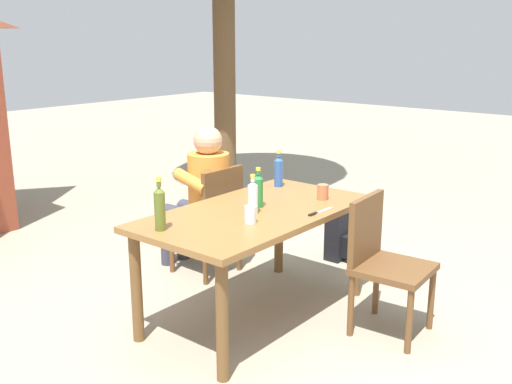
{
  "coord_description": "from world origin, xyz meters",
  "views": [
    {
      "loc": [
        -2.87,
        -2.33,
        1.83
      ],
      "look_at": [
        0.0,
        0.0,
        0.87
      ],
      "focal_mm": 41.77,
      "sensor_mm": 36.0,
      "label": 1
    }
  ],
  "objects": [
    {
      "name": "table_knife",
      "position": [
        0.2,
        -0.35,
        0.75
      ],
      "size": [
        0.24,
        0.03,
        0.01
      ],
      "color": "silver",
      "rests_on": "dining_table"
    },
    {
      "name": "bottle_clear",
      "position": [
        -0.08,
        -0.04,
        0.85
      ],
      "size": [
        0.06,
        0.06,
        0.25
      ],
      "color": "white",
      "rests_on": "dining_table"
    },
    {
      "name": "dining_table",
      "position": [
        0.0,
        0.0,
        0.65
      ],
      "size": [
        1.6,
        0.87,
        0.75
      ],
      "color": "olive",
      "rests_on": "ground_plane"
    },
    {
      "name": "backpack_by_near_side",
      "position": [
        1.31,
        0.12,
        0.2
      ],
      "size": [
        0.29,
        0.2,
        0.42
      ],
      "color": "black",
      "rests_on": "ground_plane"
    },
    {
      "name": "bottle_olive",
      "position": [
        -0.67,
        0.17,
        0.88
      ],
      "size": [
        0.06,
        0.06,
        0.32
      ],
      "color": "#566623",
      "rests_on": "dining_table"
    },
    {
      "name": "cup_terracotta",
      "position": [
        0.49,
        -0.19,
        0.8
      ],
      "size": [
        0.08,
        0.08,
        0.1
      ],
      "primitive_type": "cylinder",
      "color": "#BC6B47",
      "rests_on": "dining_table"
    },
    {
      "name": "person_in_white_shirt",
      "position": [
        0.36,
        0.84,
        0.66
      ],
      "size": [
        0.47,
        0.62,
        1.18
      ],
      "color": "orange",
      "rests_on": "ground_plane"
    },
    {
      "name": "bottle_blue",
      "position": [
        0.59,
        0.26,
        0.86
      ],
      "size": [
        0.06,
        0.06,
        0.27
      ],
      "color": "#2D56A3",
      "rests_on": "dining_table"
    },
    {
      "name": "bottle_green",
      "position": [
        0.06,
        0.03,
        0.86
      ],
      "size": [
        0.06,
        0.06,
        0.27
      ],
      "color": "#287A38",
      "rests_on": "dining_table"
    },
    {
      "name": "chair_near_right",
      "position": [
        0.36,
        -0.73,
        0.49
      ],
      "size": [
        0.47,
        0.47,
        0.87
      ],
      "color": "brown",
      "rests_on": "ground_plane"
    },
    {
      "name": "chair_far_right",
      "position": [
        0.36,
        0.73,
        0.49
      ],
      "size": [
        0.45,
        0.45,
        0.87
      ],
      "color": "brown",
      "rests_on": "ground_plane"
    },
    {
      "name": "ground_plane",
      "position": [
        0.0,
        0.0,
        0.0
      ],
      "size": [
        24.0,
        24.0,
        0.0
      ],
      "primitive_type": "plane",
      "color": "gray"
    },
    {
      "name": "cup_glass",
      "position": [
        -0.24,
        -0.15,
        0.8
      ],
      "size": [
        0.07,
        0.07,
        0.11
      ],
      "primitive_type": "cylinder",
      "color": "silver",
      "rests_on": "dining_table"
    }
  ]
}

